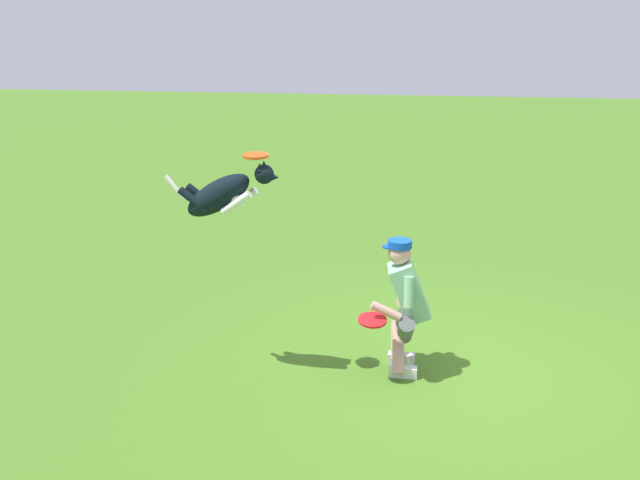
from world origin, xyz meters
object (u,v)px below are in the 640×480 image
at_px(dog, 224,194).
at_px(frisbee_flying, 256,156).
at_px(frisbee_held, 372,320).
at_px(person, 405,302).

relative_size(dog, frisbee_flying, 4.82).
bearing_deg(dog, frisbee_flying, 2.30).
bearing_deg(frisbee_held, person, -134.60).
bearing_deg(dog, person, 15.22).
bearing_deg(frisbee_flying, dog, -2.55).
height_order(person, frisbee_held, person).
xyz_separation_m(person, dog, (1.62, 0.30, 1.03)).
xyz_separation_m(person, frisbee_held, (0.27, 0.28, -0.09)).
relative_size(frisbee_flying, frisbee_held, 0.87).
xyz_separation_m(person, frisbee_flying, (1.31, 0.31, 1.38)).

